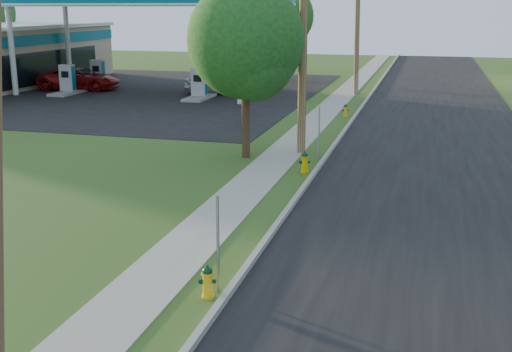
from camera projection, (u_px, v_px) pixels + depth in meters
The scene contains 22 objects.
road at pixel (438, 219), 17.11m from camera, with size 8.00×120.00×0.02m, color black.
curb at pixel (291, 205), 18.10m from camera, with size 0.15×120.00×0.15m, color gray.
sidewalk at pixel (232, 202), 18.55m from camera, with size 1.50×120.00×0.03m, color gray.
forecourt at pixel (118, 91), 42.79m from camera, with size 26.00×28.00×0.02m, color black.
utility_pole_mid at pixel (303, 22), 23.66m from camera, with size 1.40×0.32×9.80m.
utility_pole_far at pixel (357, 18), 40.50m from camera, with size 1.40×0.32×9.50m.
sign_post_near at pixel (218, 245), 12.51m from camera, with size 0.05×0.04×2.00m, color gray.
sign_post_mid at pixel (319, 133), 23.52m from camera, with size 0.05×0.04×2.00m, color gray.
sign_post_far at pixel (356, 92), 34.91m from camera, with size 0.05×0.04×2.00m, color gray.
gas_canopy at pixel (141, 0), 40.78m from camera, with size 18.18×9.18×6.40m.
fuel_pump_nw at pixel (68, 83), 41.36m from camera, with size 1.20×3.20×1.90m.
fuel_pump_ne at pixel (199, 87), 39.11m from camera, with size 1.20×3.20×1.90m.
fuel_pump_sw at pixel (98, 77), 45.10m from camera, with size 1.20×3.20×1.90m.
fuel_pump_se at pixel (220, 80), 42.84m from camera, with size 1.20×3.20×1.90m.
price_pylon at pixel (243, 8), 29.65m from camera, with size 0.34×2.04×6.85m.
tree_verge at pixel (248, 45), 23.01m from camera, with size 4.26×4.26×6.46m.
tree_lot at pixel (284, 19), 48.55m from camera, with size 4.72×4.72×7.15m.
hydrant_near at pixel (208, 282), 12.44m from camera, with size 0.35×0.31×0.67m.
hydrant_mid at pixel (305, 162), 21.80m from camera, with size 0.39×0.35×0.76m.
hydrant_far at pixel (345, 111), 32.89m from camera, with size 0.35×0.31×0.68m.
car_red at pixel (79, 79), 43.42m from camera, with size 2.51×5.45×1.52m, color maroon.
car_silver at pixel (215, 84), 41.41m from camera, with size 1.59×3.94×1.34m, color #B4B8BD.
Camera 1 is at (4.01, -6.95, 5.50)m, focal length 45.00 mm.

